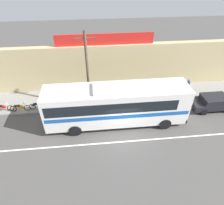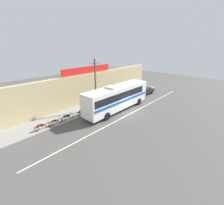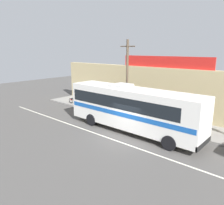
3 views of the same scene
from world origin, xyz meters
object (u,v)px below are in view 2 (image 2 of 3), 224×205
at_px(pedestrian_near_shop, 123,89).
at_px(motorcycle_blue, 55,122).
at_px(parked_car, 145,91).
at_px(motorcycle_orange, 42,126).
at_px(utility_pole, 95,84).
at_px(pedestrian_by_curb, 121,92).
at_px(pedestrian_far_left, 129,88).
at_px(motorcycle_green, 67,117).
at_px(motorcycle_red, 82,112).
at_px(intercity_bus, 117,97).

bearing_deg(pedestrian_near_shop, motorcycle_blue, -173.73).
xyz_separation_m(parked_car, motorcycle_orange, (-19.72, 1.40, -0.17)).
bearing_deg(motorcycle_blue, utility_pole, -0.68).
xyz_separation_m(parked_car, pedestrian_near_shop, (-3.02, 2.93, 0.34)).
distance_m(utility_pole, motorcycle_blue, 7.32).
bearing_deg(pedestrian_by_curb, pedestrian_near_shop, 23.93).
height_order(parked_car, pedestrian_far_left, pedestrian_far_left).
bearing_deg(utility_pole, parked_car, -5.86).
height_order(motorcycle_green, motorcycle_red, same).
distance_m(parked_car, motorcycle_red, 14.20).
xyz_separation_m(motorcycle_green, pedestrian_near_shop, (13.41, 1.54, 0.52)).
distance_m(parked_car, pedestrian_by_curb, 5.16).
height_order(intercity_bus, motorcycle_green, intercity_bus).
relative_size(motorcycle_blue, motorcycle_green, 1.01).
xyz_separation_m(motorcycle_blue, motorcycle_orange, (-1.58, 0.13, 0.00)).
relative_size(motorcycle_green, motorcycle_red, 0.95).
xyz_separation_m(utility_pole, motorcycle_red, (-2.52, 0.05, -3.34)).
distance_m(motorcycle_orange, pedestrian_by_curb, 15.09).
relative_size(motorcycle_green, pedestrian_by_curb, 1.16).
xyz_separation_m(parked_car, motorcycle_blue, (-18.13, 1.27, -0.17)).
height_order(parked_car, motorcycle_green, parked_car).
relative_size(motorcycle_blue, pedestrian_by_curb, 1.18).
bearing_deg(intercity_bus, motorcycle_blue, 165.13).
bearing_deg(parked_car, motorcycle_orange, 175.94).
distance_m(motorcycle_orange, motorcycle_red, 5.57).
distance_m(motorcycle_red, pedestrian_near_shop, 11.26).
height_order(motorcycle_blue, motorcycle_red, same).
xyz_separation_m(parked_car, motorcycle_green, (-16.43, 1.39, -0.17)).
distance_m(motorcycle_green, pedestrian_far_left, 14.86).
bearing_deg(motorcycle_red, motorcycle_green, 176.50).
relative_size(motorcycle_green, pedestrian_far_left, 1.07).
bearing_deg(parked_car, intercity_bus, -173.85).
xyz_separation_m(intercity_bus, motorcycle_red, (-4.66, 2.27, -1.50)).
distance_m(pedestrian_by_curb, pedestrian_far_left, 3.04).
xyz_separation_m(utility_pole, motorcycle_green, (-4.81, 0.19, -3.34)).
bearing_deg(motorcycle_orange, utility_pole, -1.46).
xyz_separation_m(motorcycle_blue, pedestrian_near_shop, (15.11, 1.66, 0.52)).
relative_size(parked_car, pedestrian_near_shop, 2.72).
distance_m(parked_car, pedestrian_far_left, 2.98).
bearing_deg(motorcycle_orange, motorcycle_green, -0.21).
height_order(motorcycle_blue, pedestrian_by_curb, pedestrian_by_curb).
relative_size(motorcycle_red, pedestrian_by_curb, 1.23).
relative_size(motorcycle_orange, pedestrian_near_shop, 1.20).
bearing_deg(motorcycle_green, pedestrian_near_shop, 6.57).
bearing_deg(pedestrian_near_shop, intercity_bus, -148.56).
distance_m(motorcycle_blue, motorcycle_green, 1.70).
bearing_deg(intercity_bus, utility_pole, 133.90).
distance_m(parked_car, pedestrian_near_shop, 4.22).
distance_m(intercity_bus, utility_pole, 3.58).
bearing_deg(motorcycle_green, motorcycle_blue, -176.09).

